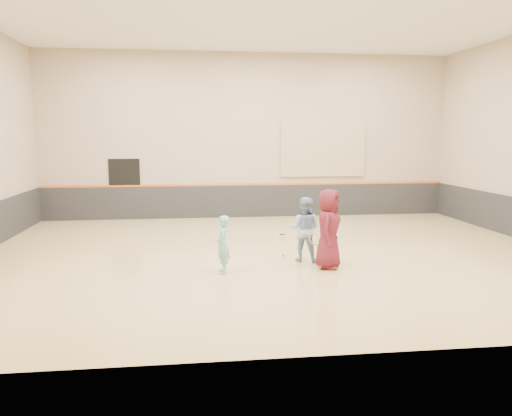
{
  "coord_description": "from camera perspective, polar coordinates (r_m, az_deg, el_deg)",
  "views": [
    {
      "loc": [
        -1.99,
        -12.37,
        3.02
      ],
      "look_at": [
        -0.41,
        0.4,
        1.15
      ],
      "focal_mm": 35.0,
      "sensor_mm": 36.0,
      "label": 1
    }
  ],
  "objects": [
    {
      "name": "ball_in_hand",
      "position": [
        11.3,
        9.8,
        -1.2
      ],
      "size": [
        0.07,
        0.07,
        0.07
      ],
      "primitive_type": "sphere",
      "color": "#C3D030",
      "rests_on": "young_man"
    },
    {
      "name": "doorway",
      "position": [
        18.62,
        -14.75,
        2.08
      ],
      "size": [
        1.1,
        0.05,
        2.2
      ],
      "primitive_type": "cube",
      "color": "black",
      "rests_on": "floor"
    },
    {
      "name": "spare_racket",
      "position": [
        15.36,
        2.34,
        -2.83
      ],
      "size": [
        0.68,
        0.68,
        0.13
      ],
      "primitive_type": null,
      "color": "#B8D82F",
      "rests_on": "floor"
    },
    {
      "name": "held_racket",
      "position": [
        11.84,
        6.66,
        -3.58
      ],
      "size": [
        0.43,
        0.43,
        0.62
      ],
      "primitive_type": null,
      "color": "#C4E532",
      "rests_on": "instructor"
    },
    {
      "name": "ball_beside_spare",
      "position": [
        15.74,
        -0.28,
        -2.67
      ],
      "size": [
        0.07,
        0.07,
        0.07
      ],
      "primitive_type": "sphere",
      "color": "#CCD431",
      "rests_on": "floor"
    },
    {
      "name": "ball_under_racket",
      "position": [
        12.66,
        3.13,
        -5.39
      ],
      "size": [
        0.07,
        0.07,
        0.07
      ],
      "primitive_type": "sphere",
      "color": "#BFD732",
      "rests_on": "floor"
    },
    {
      "name": "instructor",
      "position": [
        12.11,
        5.54,
        -2.42
      ],
      "size": [
        0.94,
        0.85,
        1.57
      ],
      "primitive_type": "imported",
      "rotation": [
        0.0,
        0.0,
        2.73
      ],
      "color": "#84A2CC",
      "rests_on": "floor"
    },
    {
      "name": "room",
      "position": [
        12.72,
        2.07,
        -1.73
      ],
      "size": [
        15.04,
        12.04,
        6.22
      ],
      "color": "tan",
      "rests_on": "ground"
    },
    {
      "name": "acoustic_panel",
      "position": [
        18.94,
        7.66,
        6.63
      ],
      "size": [
        3.2,
        0.08,
        2.0
      ],
      "primitive_type": "cube",
      "color": "tan",
      "rests_on": "wall_back"
    },
    {
      "name": "wainscot_back",
      "position": [
        18.61,
        -0.84,
        0.8
      ],
      "size": [
        14.9,
        0.04,
        1.2
      ],
      "primitive_type": "cube",
      "color": "#232326",
      "rests_on": "floor"
    },
    {
      "name": "accent_stripe",
      "position": [
        18.53,
        -0.84,
        2.7
      ],
      "size": [
        14.9,
        0.03,
        0.06
      ],
      "primitive_type": "cube",
      "color": "#D85914",
      "rests_on": "wall_back"
    },
    {
      "name": "young_man",
      "position": [
        11.51,
        8.28,
        -2.38
      ],
      "size": [
        0.9,
        1.05,
        1.82
      ],
      "primitive_type": "imported",
      "rotation": [
        0.0,
        0.0,
        1.14
      ],
      "color": "maroon",
      "rests_on": "floor"
    },
    {
      "name": "girl",
      "position": [
        11.03,
        -3.83,
        -4.19
      ],
      "size": [
        0.32,
        0.48,
        1.29
      ],
      "primitive_type": "imported",
      "rotation": [
        0.0,
        0.0,
        -1.6
      ],
      "color": "#73C8BF",
      "rests_on": "floor"
    }
  ]
}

